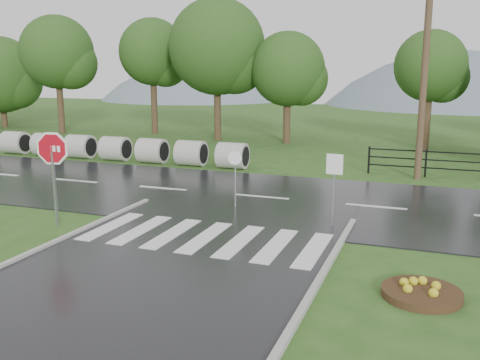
% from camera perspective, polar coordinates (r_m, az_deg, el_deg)
% --- Properties ---
extents(ground, '(120.00, 120.00, 0.00)m').
position_cam_1_polar(ground, '(10.65, -15.05, -14.05)').
color(ground, '#2A501A').
rests_on(ground, ground).
extents(main_road, '(90.00, 8.00, 0.04)m').
position_cam_1_polar(main_road, '(19.18, 2.35, -1.93)').
color(main_road, black).
rests_on(main_road, ground).
extents(crosswalk, '(6.50, 2.80, 0.02)m').
position_cam_1_polar(crosswalk, '(14.67, -3.73, -6.09)').
color(crosswalk, silver).
rests_on(crosswalk, ground).
extents(hills, '(102.00, 48.00, 48.00)m').
position_cam_1_polar(hills, '(75.49, 17.90, -4.13)').
color(hills, slate).
rests_on(hills, ground).
extents(treeline, '(83.20, 5.20, 10.00)m').
position_cam_1_polar(treeline, '(32.40, 11.74, 3.53)').
color(treeline, '#1F4314').
rests_on(treeline, ground).
extents(culvert_pipes, '(13.90, 1.20, 1.20)m').
position_cam_1_polar(culvert_pipes, '(27.56, -13.15, 3.29)').
color(culvert_pipes, '#9E9B93').
rests_on(culvert_pipes, ground).
extents(stop_sign, '(1.30, 0.27, 2.96)m').
position_cam_1_polar(stop_sign, '(16.37, -19.36, 2.29)').
color(stop_sign, '#939399').
rests_on(stop_sign, ground).
extents(flower_bed, '(1.61, 1.61, 0.32)m').
position_cam_1_polar(flower_bed, '(11.70, 18.81, -11.21)').
color(flower_bed, '#332111').
rests_on(flower_bed, ground).
extents(reg_sign_small, '(0.48, 0.06, 2.17)m').
position_cam_1_polar(reg_sign_small, '(15.58, 10.03, 0.44)').
color(reg_sign_small, '#939399').
rests_on(reg_sign_small, ground).
extents(reg_sign_round, '(0.44, 0.12, 1.93)m').
position_cam_1_polar(reg_sign_round, '(17.47, -0.53, 0.91)').
color(reg_sign_round, '#939399').
rests_on(reg_sign_round, ground).
extents(utility_pole_east, '(1.48, 0.47, 8.44)m').
position_cam_1_polar(utility_pole_east, '(23.23, 19.07, 10.54)').
color(utility_pole_east, '#473523').
rests_on(utility_pole_east, ground).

